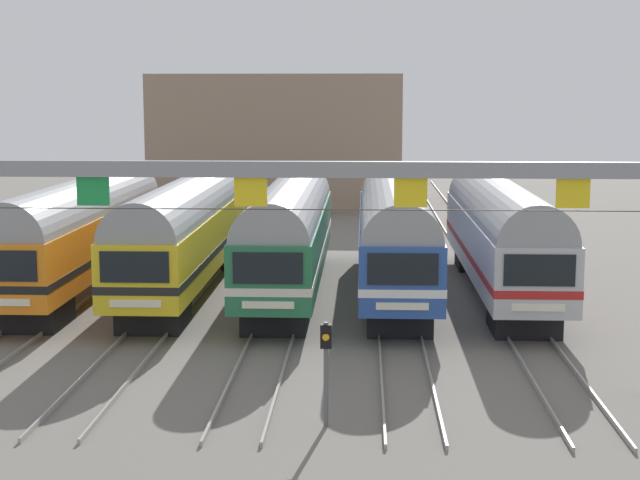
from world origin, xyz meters
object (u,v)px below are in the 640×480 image
(commuter_train_yellow, at_px, (185,229))
(commuter_train_stainless, at_px, (500,231))
(yard_signal_mast, at_px, (326,354))
(commuter_train_orange, at_px, (82,228))
(catenary_gantry, at_px, (251,205))
(commuter_train_blue, at_px, (394,230))
(commuter_train_green, at_px, (289,230))

(commuter_train_yellow, distance_m, commuter_train_stainless, 13.10)
(commuter_train_stainless, distance_m, yard_signal_mast, 17.70)
(commuter_train_yellow, relative_size, yard_signal_mast, 6.71)
(commuter_train_orange, height_order, commuter_train_yellow, same)
(commuter_train_stainless, xyz_separation_m, yard_signal_mast, (-6.55, -16.43, -0.80))
(commuter_train_stainless, relative_size, catenary_gantry, 0.80)
(commuter_train_blue, xyz_separation_m, commuter_train_stainless, (4.37, 0.00, 0.00))
(commuter_train_stainless, height_order, yard_signal_mast, commuter_train_stainless)
(commuter_train_orange, height_order, yard_signal_mast, commuter_train_orange)
(commuter_train_orange, distance_m, catenary_gantry, 16.28)
(commuter_train_green, height_order, yard_signal_mast, commuter_train_green)
(commuter_train_green, distance_m, commuter_train_blue, 4.37)
(commuter_train_orange, bearing_deg, catenary_gantry, -57.10)
(commuter_train_yellow, xyz_separation_m, commuter_train_green, (4.37, 0.00, 0.00))
(catenary_gantry, xyz_separation_m, yard_signal_mast, (2.18, -2.93, -3.39))
(commuter_train_green, relative_size, yard_signal_mast, 6.71)
(yard_signal_mast, bearing_deg, commuter_train_orange, 123.60)
(commuter_train_orange, xyz_separation_m, commuter_train_green, (8.73, 0.00, 0.00))
(commuter_train_orange, relative_size, commuter_train_stainless, 1.00)
(commuter_train_stainless, bearing_deg, commuter_train_orange, 180.00)
(catenary_gantry, height_order, yard_signal_mast, catenary_gantry)
(yard_signal_mast, bearing_deg, catenary_gantry, 126.71)
(commuter_train_yellow, xyz_separation_m, catenary_gantry, (4.37, -13.50, 2.59))
(commuter_train_blue, distance_m, yard_signal_mast, 16.59)
(commuter_train_stainless, bearing_deg, catenary_gantry, -122.90)
(commuter_train_green, bearing_deg, commuter_train_blue, -0.06)
(commuter_train_blue, bearing_deg, yard_signal_mast, -97.57)
(commuter_train_blue, distance_m, catenary_gantry, 14.42)
(commuter_train_green, bearing_deg, commuter_train_orange, 180.00)
(commuter_train_yellow, xyz_separation_m, yard_signal_mast, (6.55, -16.43, -0.80))
(commuter_train_yellow, distance_m, commuter_train_green, 4.37)
(commuter_train_orange, distance_m, commuter_train_yellow, 4.37)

